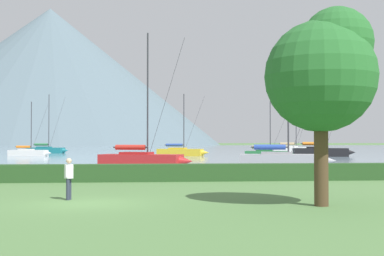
{
  "coord_description": "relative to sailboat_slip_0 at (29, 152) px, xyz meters",
  "views": [
    {
      "loc": [
        1.88,
        -20.74,
        2.34
      ],
      "look_at": [
        10.63,
        69.37,
        4.44
      ],
      "focal_mm": 51.39,
      "sensor_mm": 36.0,
      "label": 1
    }
  ],
  "objects": [
    {
      "name": "sailboat_slip_1",
      "position": [
        29.55,
        -38.79,
        0.14
      ],
      "size": [
        8.6,
        4.06,
        10.49
      ],
      "rotation": [
        0.0,
        0.0,
        -0.23
      ],
      "color": "#9E9EA3",
      "rests_on": "harbor_water"
    },
    {
      "name": "ground_plane",
      "position": [
        14.98,
        -65.68,
        -0.56
      ],
      "size": [
        1000.0,
        1000.0,
        0.0
      ],
      "primitive_type": "plane",
      "color": "#517A42"
    },
    {
      "name": "sailboat_slip_2",
      "position": [
        34.33,
        -12.84,
        0.01
      ],
      "size": [
        7.02,
        3.11,
        7.74
      ],
      "rotation": [
        0.0,
        0.0,
        -0.19
      ],
      "color": "#236B38",
      "rests_on": "harbor_water"
    },
    {
      "name": "park_tree",
      "position": [
        23.5,
        -67.27,
        4.33
      ],
      "size": [
        4.04,
        4.04,
        7.19
      ],
      "color": "#4C3823",
      "rests_on": "ground_plane"
    },
    {
      "name": "sailboat_slip_4",
      "position": [
        17.16,
        -37.79,
        0.15
      ],
      "size": [
        8.41,
        4.88,
        11.87
      ],
      "rotation": [
        0.0,
        0.0,
        -0.36
      ],
      "color": "red",
      "rests_on": "harbor_water"
    },
    {
      "name": "harbor_water",
      "position": [
        14.98,
        71.32,
        -0.56
      ],
      "size": [
        320.0,
        246.0,
        0.0
      ],
      "primitive_type": "cube",
      "color": "gray",
      "rests_on": "ground_plane"
    },
    {
      "name": "sailboat_slip_6",
      "position": [
        43.78,
        -7.26,
        0.21
      ],
      "size": [
        9.25,
        4.01,
        13.2
      ],
      "rotation": [
        0.0,
        0.0,
        -0.17
      ],
      "color": "black",
      "rests_on": "harbor_water"
    },
    {
      "name": "sailboat_slip_11",
      "position": [
        -0.31,
        18.1,
        0.1
      ],
      "size": [
        7.93,
        3.93,
        10.99
      ],
      "rotation": [
        0.0,
        0.0,
        -0.26
      ],
      "color": "#19707A",
      "rests_on": "harbor_water"
    },
    {
      "name": "distant_hill_far_shoulder",
      "position": [
        -34.05,
        233.95,
        38.67
      ],
      "size": [
        195.33,
        195.33,
        78.46
      ],
      "primitive_type": "cone",
      "color": "slate",
      "rests_on": "ground_plane"
    },
    {
      "name": "sailboat_slip_0",
      "position": [
        0.0,
        0.0,
        0.0
      ],
      "size": [
        6.82,
        3.36,
        8.35
      ],
      "rotation": [
        0.0,
        0.0,
        -0.25
      ],
      "color": "white",
      "rests_on": "harbor_water"
    },
    {
      "name": "sailboat_slip_8",
      "position": [
        46.37,
        16.28,
        0.16
      ],
      "size": [
        8.59,
        4.16,
        12.42
      ],
      "rotation": [
        0.0,
        0.0,
        -0.24
      ],
      "color": "white",
      "rests_on": "harbor_water"
    },
    {
      "name": "sailboat_slip_7",
      "position": [
        23.29,
        -2.48,
        0.1
      ],
      "size": [
        8.05,
        4.62,
        9.52
      ],
      "rotation": [
        0.0,
        0.0,
        -0.36
      ],
      "color": "gold",
      "rests_on": "harbor_water"
    },
    {
      "name": "person_seated_viewer",
      "position": [
        14.11,
        -64.3,
        0.42
      ],
      "size": [
        0.36,
        0.55,
        1.65
      ],
      "rotation": [
        0.0,
        0.0,
        -0.27
      ],
      "color": "#2D3347",
      "rests_on": "ground_plane"
    },
    {
      "name": "hedge_line",
      "position": [
        14.98,
        -54.68,
        -0.06
      ],
      "size": [
        80.0,
        1.2,
        0.99
      ],
      "primitive_type": "cube",
      "color": "#284C23",
      "rests_on": "ground_plane"
    }
  ]
}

